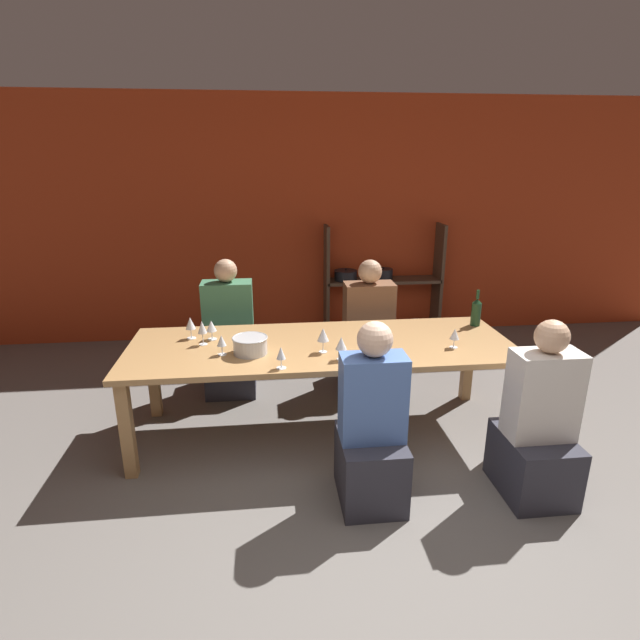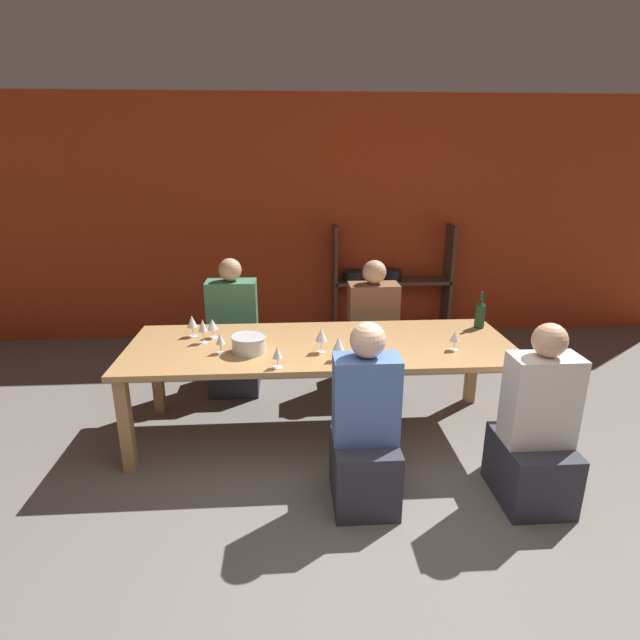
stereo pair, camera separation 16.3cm
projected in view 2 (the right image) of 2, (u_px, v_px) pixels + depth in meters
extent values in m
plane|color=#66605B|center=(378.00, 590.00, 2.47)|extent=(18.00, 18.00, 0.00)
cube|color=#B23819|center=(323.00, 221.00, 5.68)|extent=(8.80, 0.06, 2.70)
cube|color=#4C3828|center=(335.00, 284.00, 5.71)|extent=(0.04, 0.30, 1.32)
cube|color=#4C3828|center=(448.00, 282.00, 5.79)|extent=(0.04, 0.30, 1.32)
cube|color=#4C3828|center=(389.00, 335.00, 5.95)|extent=(1.32, 0.30, 0.04)
cylinder|color=silver|center=(353.00, 330.00, 5.90)|extent=(0.23, 0.23, 0.11)
sphere|color=black|center=(353.00, 325.00, 5.88)|extent=(0.02, 0.02, 0.02)
cylinder|color=#E0561E|center=(389.00, 330.00, 5.93)|extent=(0.26, 0.26, 0.09)
sphere|color=black|center=(390.00, 325.00, 5.91)|extent=(0.02, 0.02, 0.02)
cylinder|color=silver|center=(426.00, 327.00, 5.95)|extent=(0.16, 0.16, 0.14)
sphere|color=black|center=(426.00, 321.00, 5.93)|extent=(0.02, 0.02, 0.02)
cube|color=#4C3828|center=(392.00, 281.00, 5.75)|extent=(1.32, 0.30, 0.04)
cylinder|color=black|center=(354.00, 276.00, 5.70)|extent=(0.26, 0.26, 0.11)
sphere|color=black|center=(354.00, 270.00, 5.68)|extent=(0.02, 0.02, 0.02)
cylinder|color=black|center=(392.00, 275.00, 5.72)|extent=(0.22, 0.22, 0.12)
sphere|color=black|center=(392.00, 268.00, 5.70)|extent=(0.02, 0.02, 0.02)
cube|color=#AD7F4C|center=(321.00, 346.00, 3.67)|extent=(2.81, 1.00, 0.04)
cube|color=#AD7F4C|center=(126.00, 425.00, 3.30)|extent=(0.08, 0.08, 0.69)
cube|color=#AD7F4C|center=(515.00, 413.00, 3.47)|extent=(0.08, 0.08, 0.69)
cube|color=#AD7F4C|center=(157.00, 373.00, 4.10)|extent=(0.08, 0.08, 0.69)
cube|color=#AD7F4C|center=(472.00, 365.00, 4.27)|extent=(0.08, 0.08, 0.69)
cylinder|color=#B7BABC|center=(249.00, 344.00, 3.49)|extent=(0.24, 0.24, 0.12)
torus|color=#B7BABC|center=(248.00, 337.00, 3.47)|extent=(0.25, 0.25, 0.01)
cylinder|color=#19381E|center=(480.00, 316.00, 3.98)|extent=(0.08, 0.08, 0.19)
cone|color=#19381E|center=(481.00, 303.00, 3.95)|extent=(0.08, 0.08, 0.04)
cylinder|color=#19381E|center=(482.00, 296.00, 3.93)|extent=(0.03, 0.03, 0.07)
cylinder|color=white|center=(321.00, 352.00, 3.51)|extent=(0.06, 0.06, 0.00)
cylinder|color=white|center=(321.00, 346.00, 3.49)|extent=(0.01, 0.01, 0.08)
cone|color=white|center=(321.00, 334.00, 3.47)|extent=(0.08, 0.08, 0.09)
cylinder|color=maroon|center=(321.00, 338.00, 3.47)|extent=(0.05, 0.05, 0.04)
cylinder|color=white|center=(213.00, 337.00, 3.79)|extent=(0.07, 0.07, 0.00)
cylinder|color=white|center=(213.00, 333.00, 3.78)|extent=(0.01, 0.01, 0.06)
cone|color=white|center=(212.00, 324.00, 3.75)|extent=(0.08, 0.08, 0.08)
cylinder|color=white|center=(454.00, 350.00, 3.55)|extent=(0.06, 0.06, 0.00)
cylinder|color=white|center=(454.00, 345.00, 3.54)|extent=(0.01, 0.01, 0.06)
cone|color=white|center=(455.00, 336.00, 3.52)|extent=(0.07, 0.07, 0.08)
cylinder|color=beige|center=(455.00, 338.00, 3.52)|extent=(0.04, 0.04, 0.03)
cylinder|color=white|center=(204.00, 342.00, 3.68)|extent=(0.06, 0.06, 0.00)
cylinder|color=white|center=(204.00, 337.00, 3.67)|extent=(0.01, 0.01, 0.09)
cone|color=white|center=(203.00, 325.00, 3.64)|extent=(0.07, 0.07, 0.09)
cylinder|color=beige|center=(203.00, 328.00, 3.65)|extent=(0.04, 0.04, 0.04)
cylinder|color=white|center=(193.00, 336.00, 3.81)|extent=(0.07, 0.07, 0.00)
cylinder|color=white|center=(193.00, 331.00, 3.80)|extent=(0.01, 0.01, 0.07)
cone|color=white|center=(192.00, 321.00, 3.78)|extent=(0.08, 0.08, 0.09)
cylinder|color=maroon|center=(192.00, 324.00, 3.78)|extent=(0.04, 0.04, 0.04)
cylinder|color=white|center=(278.00, 367.00, 3.25)|extent=(0.07, 0.07, 0.00)
cylinder|color=white|center=(277.00, 362.00, 3.24)|extent=(0.01, 0.01, 0.06)
cone|color=white|center=(277.00, 352.00, 3.22)|extent=(0.06, 0.06, 0.08)
cylinder|color=maroon|center=(277.00, 355.00, 3.22)|extent=(0.03, 0.03, 0.03)
cylinder|color=white|center=(221.00, 353.00, 3.49)|extent=(0.06, 0.06, 0.00)
cylinder|color=white|center=(221.00, 348.00, 3.48)|extent=(0.01, 0.01, 0.06)
cone|color=white|center=(220.00, 339.00, 3.46)|extent=(0.06, 0.06, 0.08)
cylinder|color=white|center=(338.00, 360.00, 3.37)|extent=(0.06, 0.06, 0.00)
cylinder|color=white|center=(338.00, 354.00, 3.36)|extent=(0.01, 0.01, 0.07)
cone|color=white|center=(338.00, 343.00, 3.33)|extent=(0.08, 0.08, 0.09)
cylinder|color=beige|center=(338.00, 347.00, 3.34)|extent=(0.04, 0.04, 0.03)
cube|color=#2D2D38|center=(530.00, 469.00, 3.08)|extent=(0.40, 0.50, 0.40)
cube|color=silver|center=(541.00, 400.00, 2.94)|extent=(0.40, 0.22, 0.55)
sphere|color=tan|center=(550.00, 340.00, 2.82)|extent=(0.20, 0.20, 0.20)
cube|color=#2D2D38|center=(235.00, 363.00, 4.59)|extent=(0.44, 0.55, 0.47)
cube|color=#3D7551|center=(232.00, 310.00, 4.44)|extent=(0.44, 0.24, 0.54)
sphere|color=tan|center=(230.00, 270.00, 4.32)|extent=(0.20, 0.20, 0.20)
cube|color=#2D2D38|center=(364.00, 469.00, 3.06)|extent=(0.38, 0.48, 0.43)
cube|color=#4C70B7|center=(366.00, 399.00, 2.91)|extent=(0.38, 0.21, 0.53)
sphere|color=beige|center=(368.00, 340.00, 2.80)|extent=(0.21, 0.21, 0.21)
cube|color=#2D2D38|center=(371.00, 362.00, 4.64)|extent=(0.44, 0.55, 0.44)
cube|color=brown|center=(373.00, 313.00, 4.49)|extent=(0.44, 0.24, 0.53)
sphere|color=tan|center=(374.00, 272.00, 4.37)|extent=(0.21, 0.21, 0.21)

